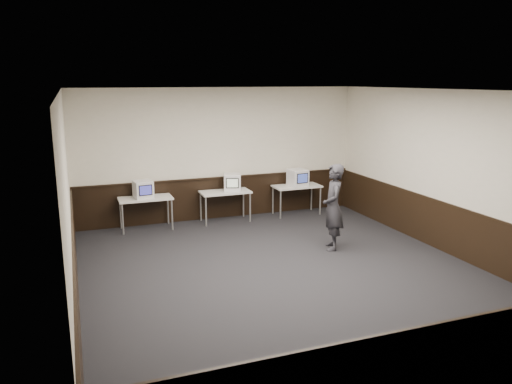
% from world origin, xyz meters
% --- Properties ---
extents(floor, '(8.00, 8.00, 0.00)m').
position_xyz_m(floor, '(0.00, 0.00, 0.00)').
color(floor, black).
rests_on(floor, ground).
extents(ceiling, '(8.00, 8.00, 0.00)m').
position_xyz_m(ceiling, '(0.00, 0.00, 3.20)').
color(ceiling, white).
rests_on(ceiling, back_wall).
extents(back_wall, '(7.00, 0.00, 7.00)m').
position_xyz_m(back_wall, '(0.00, 4.00, 1.60)').
color(back_wall, silver).
rests_on(back_wall, ground).
extents(front_wall, '(7.00, 0.00, 7.00)m').
position_xyz_m(front_wall, '(0.00, -4.00, 1.60)').
color(front_wall, silver).
rests_on(front_wall, ground).
extents(left_wall, '(0.00, 8.00, 8.00)m').
position_xyz_m(left_wall, '(-3.50, 0.00, 1.60)').
color(left_wall, silver).
rests_on(left_wall, ground).
extents(right_wall, '(0.00, 8.00, 8.00)m').
position_xyz_m(right_wall, '(3.50, 0.00, 1.60)').
color(right_wall, silver).
rests_on(right_wall, ground).
extents(wainscot_back, '(6.98, 0.04, 1.00)m').
position_xyz_m(wainscot_back, '(0.00, 3.98, 0.50)').
color(wainscot_back, black).
rests_on(wainscot_back, back_wall).
extents(wainscot_front, '(6.98, 0.04, 1.00)m').
position_xyz_m(wainscot_front, '(0.00, -3.98, 0.50)').
color(wainscot_front, black).
rests_on(wainscot_front, front_wall).
extents(wainscot_left, '(0.04, 7.98, 1.00)m').
position_xyz_m(wainscot_left, '(-3.48, 0.00, 0.50)').
color(wainscot_left, black).
rests_on(wainscot_left, left_wall).
extents(wainscot_right, '(0.04, 7.98, 1.00)m').
position_xyz_m(wainscot_right, '(3.48, 0.00, 0.50)').
color(wainscot_right, black).
rests_on(wainscot_right, right_wall).
extents(wainscot_rail, '(6.98, 0.06, 0.04)m').
position_xyz_m(wainscot_rail, '(0.00, 3.96, 1.02)').
color(wainscot_rail, black).
rests_on(wainscot_rail, wainscot_back).
extents(desk_left, '(1.20, 0.60, 0.75)m').
position_xyz_m(desk_left, '(-1.90, 3.60, 0.68)').
color(desk_left, silver).
rests_on(desk_left, ground).
extents(desk_center, '(1.20, 0.60, 0.75)m').
position_xyz_m(desk_center, '(0.00, 3.60, 0.68)').
color(desk_center, silver).
rests_on(desk_center, ground).
extents(desk_right, '(1.20, 0.60, 0.75)m').
position_xyz_m(desk_right, '(1.90, 3.60, 0.68)').
color(desk_right, silver).
rests_on(desk_right, ground).
extents(emac_left, '(0.45, 0.47, 0.40)m').
position_xyz_m(emac_left, '(-1.94, 3.57, 0.95)').
color(emac_left, white).
rests_on(emac_left, desk_left).
extents(emac_center, '(0.51, 0.52, 0.40)m').
position_xyz_m(emac_center, '(0.19, 3.63, 0.95)').
color(emac_center, white).
rests_on(emac_center, desk_center).
extents(emac_right, '(0.47, 0.50, 0.42)m').
position_xyz_m(emac_right, '(1.90, 3.55, 0.96)').
color(emac_right, white).
rests_on(emac_right, desk_right).
extents(person, '(0.61, 0.74, 1.75)m').
position_xyz_m(person, '(1.45, 0.92, 0.87)').
color(person, '#28272D').
rests_on(person, ground).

